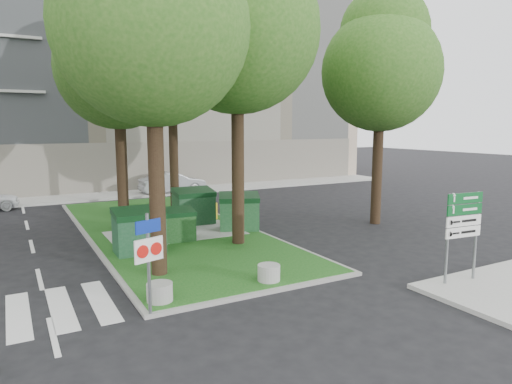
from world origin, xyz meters
TOP-DOWN VIEW (x-y plane):
  - ground at (0.00, 0.00)m, footprint 120.00×120.00m
  - median_island at (0.50, 8.00)m, footprint 6.00×16.00m
  - median_kerb at (0.50, 8.00)m, footprint 6.30×16.30m
  - building_sidewalk at (0.00, 18.50)m, footprint 42.00×3.00m
  - zebra_crossing at (-3.75, 1.50)m, footprint 5.00×3.00m
  - apartment_building at (0.00, 26.00)m, footprint 41.00×12.00m
  - tree_median_near_left at (-1.41, 2.56)m, footprint 5.20×5.20m
  - tree_median_near_right at (2.09, 4.56)m, footprint 5.60×5.60m
  - tree_median_mid at (-0.91, 9.06)m, footprint 4.80×4.80m
  - tree_median_far at (2.29, 12.06)m, footprint 5.80×5.80m
  - tree_street_right at (9.09, 5.06)m, footprint 5.00×5.00m
  - dumpster_a at (-1.42, 4.96)m, footprint 1.62×1.15m
  - dumpster_b at (0.18, 5.89)m, footprint 1.36×1.00m
  - dumpster_c at (1.78, 8.30)m, footprint 1.68×1.20m
  - dumpster_d at (3.00, 6.42)m, footprint 1.91×1.67m
  - bollard_left at (-2.10, 0.50)m, footprint 0.62×0.62m
  - bollard_right at (0.92, 0.50)m, footprint 0.61×0.61m
  - bollard_mid at (-1.16, 4.17)m, footprint 0.64×0.64m
  - litter_bin at (2.90, 8.82)m, footprint 0.41×0.41m
  - traffic_sign_pole at (-2.50, -0.08)m, footprint 0.69×0.26m
  - directional_sign at (5.42, -2.00)m, footprint 1.20×0.18m
  - car_silver at (4.08, 17.91)m, footprint 4.18×1.59m

SIDE VIEW (x-z plane):
  - ground at x=0.00m, z-range 0.00..0.00m
  - zebra_crossing at x=-3.75m, z-range 0.00..0.01m
  - median_kerb at x=0.50m, z-range 0.00..0.10m
  - median_island at x=0.50m, z-range 0.00..0.12m
  - building_sidewalk at x=0.00m, z-range 0.00..0.12m
  - bollard_right at x=0.92m, z-range 0.12..0.56m
  - bollard_left at x=-2.10m, z-range 0.12..0.56m
  - bollard_mid at x=-1.16m, z-range 0.12..0.58m
  - litter_bin at x=2.90m, z-range 0.12..0.84m
  - car_silver at x=4.08m, z-range 0.00..1.36m
  - dumpster_b at x=0.18m, z-range 0.10..1.30m
  - dumpster_d at x=3.00m, z-range 0.09..1.58m
  - dumpster_a at x=-1.42m, z-range 0.09..1.59m
  - dumpster_c at x=1.78m, z-range 0.09..1.63m
  - traffic_sign_pole at x=-2.50m, z-range 0.34..2.73m
  - directional_sign at x=5.42m, z-range 0.52..2.92m
  - tree_median_mid at x=-0.91m, z-range 1.98..11.97m
  - tree_street_right at x=9.09m, z-range 1.95..12.02m
  - tree_median_near_left at x=-1.41m, z-range 2.05..12.58m
  - tree_median_near_right at x=2.09m, z-range 2.26..13.72m
  - apartment_building at x=0.00m, z-range 0.00..16.00m
  - tree_median_far at x=2.29m, z-range 2.36..14.28m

